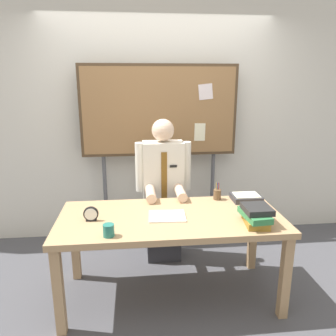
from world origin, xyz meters
TOP-DOWN VIEW (x-y plane):
  - ground_plane at (0.00, 0.00)m, footprint 12.00×12.00m
  - back_wall at (0.00, 1.30)m, footprint 6.40×0.08m
  - desk at (0.00, 0.00)m, footprint 1.82×0.83m
  - person at (0.00, 0.66)m, footprint 0.55×0.56m
  - bulletin_board at (0.00, 1.10)m, footprint 1.70×0.09m
  - book_stack at (0.63, -0.22)m, footprint 0.21×0.31m
  - open_notebook at (-0.03, -0.02)m, footprint 0.31×0.25m
  - desk_clock at (-0.63, -0.03)m, footprint 0.12×0.04m
  - coffee_mug at (-0.48, -0.31)m, footprint 0.08×0.08m
  - pen_holder at (0.47, 0.33)m, footprint 0.07×0.07m
  - paper_tray at (0.73, 0.28)m, footprint 0.26×0.20m

SIDE VIEW (x-z plane):
  - ground_plane at x=0.00m, z-range 0.00..0.00m
  - desk at x=0.00m, z-range 0.29..1.04m
  - person at x=0.00m, z-range -0.05..1.41m
  - open_notebook at x=-0.03m, z-range 0.75..0.76m
  - paper_tray at x=0.73m, z-range 0.75..0.81m
  - coffee_mug at x=-0.48m, z-range 0.75..0.84m
  - pen_holder at x=0.47m, z-range 0.72..0.88m
  - desk_clock at x=-0.63m, z-range 0.74..0.86m
  - book_stack at x=0.63m, z-range 0.75..0.89m
  - back_wall at x=0.00m, z-range 0.00..2.70m
  - bulletin_board at x=0.00m, z-range 0.48..2.46m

